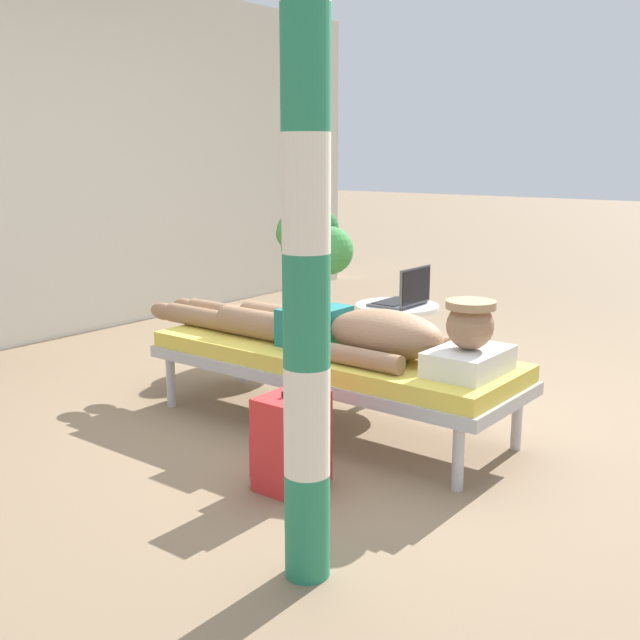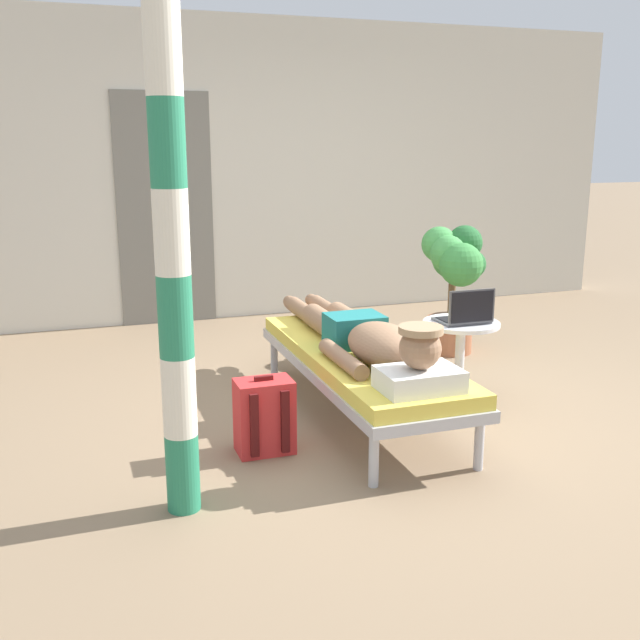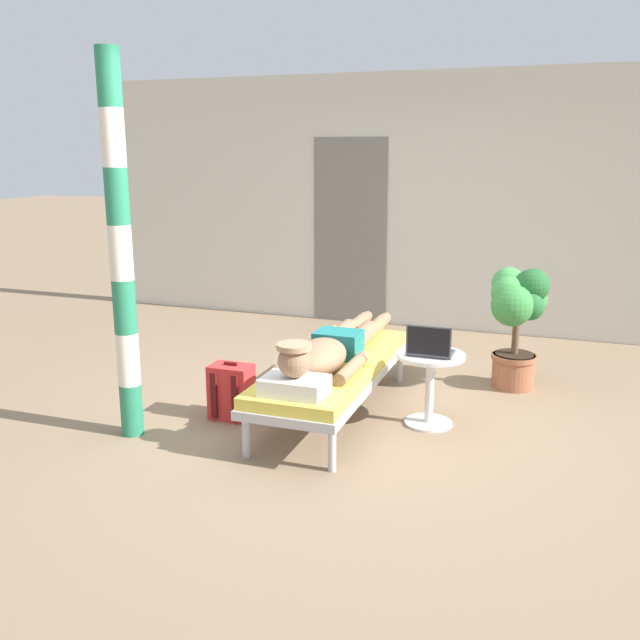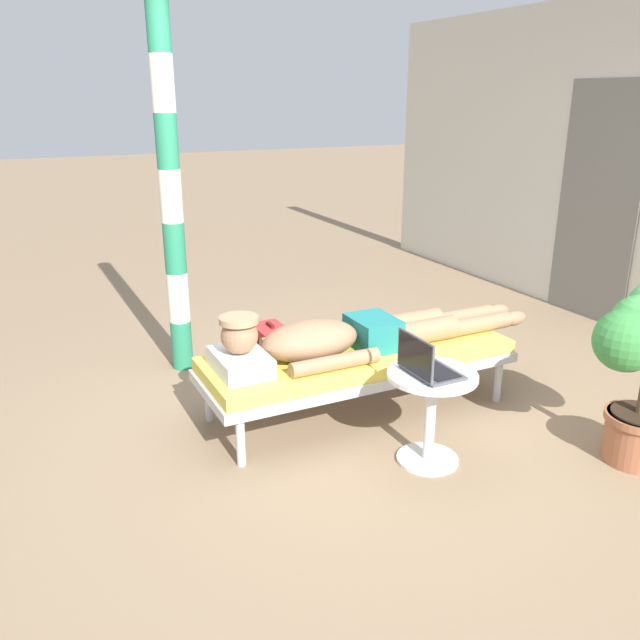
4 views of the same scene
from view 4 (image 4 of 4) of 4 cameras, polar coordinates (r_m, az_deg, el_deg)
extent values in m
plane|color=#8C7256|center=(4.01, 4.24, -9.38)|extent=(40.00, 40.00, 0.00)
cube|color=slate|center=(6.21, 23.09, 9.35)|extent=(0.84, 0.03, 2.04)
cylinder|color=#B7B7BC|center=(4.83, 10.81, -2.75)|extent=(0.05, 0.05, 0.28)
cylinder|color=#B7B7BC|center=(4.43, 15.26, -5.20)|extent=(0.05, 0.05, 0.28)
cylinder|color=#B7B7BC|center=(4.09, -9.69, -6.87)|extent=(0.05, 0.05, 0.28)
cylinder|color=#B7B7BC|center=(3.60, -6.94, -10.53)|extent=(0.05, 0.05, 0.28)
cube|color=#B7B7BC|center=(4.09, 3.36, -3.99)|extent=(0.68, 1.97, 0.06)
cube|color=#E5CC4C|center=(4.06, 3.38, -3.08)|extent=(0.65, 1.93, 0.08)
cube|color=white|center=(3.73, -6.95, -3.68)|extent=(0.40, 0.28, 0.11)
sphere|color=#997051|center=(3.67, -7.05, -1.38)|extent=(0.21, 0.21, 0.21)
cylinder|color=tan|center=(3.64, -7.11, 0.02)|extent=(0.22, 0.22, 0.03)
ellipsoid|color=#997051|center=(3.86, -0.83, -1.77)|extent=(0.35, 0.60, 0.23)
cylinder|color=#997051|center=(4.09, -1.52, -1.59)|extent=(0.09, 0.55, 0.09)
cylinder|color=#997051|center=(3.73, 1.33, -3.73)|extent=(0.09, 0.55, 0.09)
cube|color=#1E7272|center=(4.06, 4.66, -1.07)|extent=(0.33, 0.26, 0.19)
cylinder|color=#997051|center=(4.31, 7.96, -0.27)|extent=(0.15, 0.42, 0.15)
cylinder|color=#997051|center=(4.56, 12.44, 0.29)|extent=(0.11, 0.44, 0.11)
ellipsoid|color=#997051|center=(4.74, 15.18, 0.73)|extent=(0.09, 0.20, 0.10)
cylinder|color=#997051|center=(4.18, 9.26, -0.96)|extent=(0.15, 0.42, 0.15)
cylinder|color=#997051|center=(4.44, 13.79, -0.35)|extent=(0.11, 0.44, 0.11)
ellipsoid|color=#997051|center=(4.62, 16.55, 0.13)|extent=(0.09, 0.20, 0.10)
cylinder|color=silver|center=(3.73, 9.36, -11.86)|extent=(0.34, 0.34, 0.02)
cylinder|color=silver|center=(3.61, 9.57, -8.46)|extent=(0.06, 0.06, 0.48)
cylinder|color=silver|center=(3.50, 9.80, -4.79)|extent=(0.48, 0.48, 0.02)
cube|color=#4C4C51|center=(3.49, 9.82, -4.48)|extent=(0.31, 0.22, 0.02)
cube|color=black|center=(3.49, 9.96, -4.30)|extent=(0.27, 0.15, 0.00)
cube|color=#4C4C51|center=(3.38, 8.33, -3.09)|extent=(0.31, 0.01, 0.21)
cube|color=black|center=(3.38, 8.21, -3.12)|extent=(0.29, 0.00, 0.19)
cube|color=red|center=(4.57, -4.30, -2.95)|extent=(0.30, 0.20, 0.40)
cube|color=red|center=(4.64, -2.91, -3.51)|extent=(0.23, 0.04, 0.18)
cube|color=#531212|center=(4.60, -5.98, -2.83)|extent=(0.04, 0.02, 0.34)
cube|color=#531212|center=(4.46, -5.24, -3.55)|extent=(0.04, 0.02, 0.34)
cube|color=#531212|center=(4.49, -4.37, -0.45)|extent=(0.10, 0.02, 0.02)
cylinder|color=#9E5B3D|center=(4.01, 25.92, -9.18)|extent=(0.34, 0.34, 0.28)
cylinder|color=#9E5B3D|center=(3.96, 26.17, -7.64)|extent=(0.37, 0.37, 0.04)
sphere|color=#429347|center=(3.77, 26.02, -0.11)|extent=(0.28, 0.28, 0.28)
sphere|color=#38843D|center=(3.67, 25.15, -1.62)|extent=(0.33, 0.33, 0.33)
cylinder|color=#267F59|center=(4.89, -11.97, -2.07)|extent=(0.15, 0.15, 0.36)
cylinder|color=silver|center=(4.77, -12.26, 1.96)|extent=(0.15, 0.15, 0.36)
cylinder|color=#267F59|center=(4.68, -12.57, 6.16)|extent=(0.15, 0.15, 0.36)
cylinder|color=silver|center=(4.62, -12.89, 10.51)|extent=(0.15, 0.15, 0.36)
cylinder|color=#267F59|center=(4.58, -13.23, 14.96)|extent=(0.15, 0.15, 0.36)
cylinder|color=silver|center=(4.57, -13.59, 19.44)|extent=(0.15, 0.15, 0.36)
cylinder|color=#267F59|center=(4.59, -13.96, 23.92)|extent=(0.15, 0.15, 0.36)
camera|label=1|loc=(6.31, -30.69, 11.68)|focal=43.60mm
camera|label=2|loc=(5.28, -49.82, 9.48)|focal=41.61mm
camera|label=3|loc=(3.20, -83.79, 2.06)|focal=38.85mm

